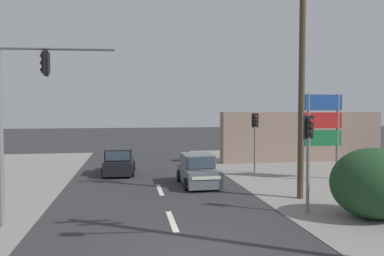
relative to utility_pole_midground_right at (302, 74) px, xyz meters
name	(u,v)px	position (x,y,z in m)	size (l,w,h in m)	color
ground_plane	(185,255)	(-5.71, -5.25, -5.23)	(140.00, 140.00, 0.00)	#303033
lane_dash_mid	(172,221)	(-5.71, -2.25, -5.23)	(0.20, 2.40, 0.01)	silver
lane_dash_far	(160,190)	(-5.71, 2.75, -5.23)	(0.20, 2.40, 0.01)	silver
utility_pole_midground_right	(302,74)	(0.00, 0.00, 0.00)	(1.80, 0.26, 9.98)	#4C3D2B
traffic_signal_mast	(17,108)	(-10.60, -2.03, -1.40)	(3.68, 0.44, 6.00)	slate
pedestal_signal_right_kerb	(308,147)	(-0.78, -2.22, -2.81)	(0.43, 0.31, 3.56)	slate
pedestal_signal_far_median	(255,132)	(0.28, 6.57, -2.81)	(0.44, 0.30, 3.56)	slate
shopping_plaza_sign	(323,124)	(3.14, 3.89, -2.25)	(2.10, 0.16, 4.60)	slate
roadside_bush	(378,186)	(1.32, -3.16, -4.08)	(3.09, 2.65, 2.45)	#1E4223
shopfront_wall_far	(302,137)	(5.29, 10.75, -3.43)	(12.00, 1.00, 3.60)	gray
hatchback_oncoming_near	(198,171)	(-3.72, 3.64, -4.53)	(1.84, 3.67, 1.53)	slate
hatchback_crossing_left	(119,162)	(-7.70, 7.52, -4.53)	(1.90, 3.70, 1.53)	black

